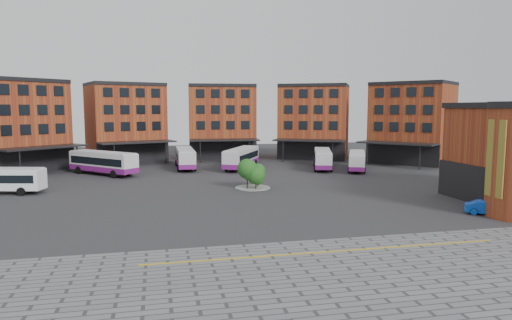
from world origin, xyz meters
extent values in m
plane|color=#28282B|center=(0.00, 0.00, 0.00)|extent=(160.00, 160.00, 0.00)
cube|color=slate|center=(2.00, -22.00, 0.01)|extent=(50.00, 22.00, 0.02)
cube|color=gold|center=(2.00, -14.00, 0.03)|extent=(26.00, 0.15, 0.02)
cube|color=#974621|center=(-31.45, 36.93, 7.00)|extent=(16.35, 16.13, 14.00)
cube|color=black|center=(-28.20, 33.32, 2.00)|extent=(10.00, 9.07, 4.00)
cube|color=black|center=(-31.45, 36.93, 14.30)|extent=(16.55, 16.35, 0.60)
cube|color=black|center=(-28.07, 33.17, 9.20)|extent=(8.60, 7.77, 8.00)
cube|color=black|center=(-26.63, 31.58, 4.00)|extent=(12.61, 11.97, 0.25)
cylinder|color=black|center=(-28.81, 27.19, 2.00)|extent=(0.20, 0.20, 4.00)
cylinder|color=black|center=(-22.05, 33.28, 2.00)|extent=(0.20, 0.20, 4.00)
cube|color=#974621|center=(-15.30, 46.44, 7.00)|extent=(15.55, 13.69, 14.00)
cube|color=black|center=(-13.72, 41.85, 2.00)|extent=(12.45, 4.71, 4.00)
cube|color=black|center=(-15.30, 46.44, 14.30)|extent=(15.65, 13.97, 0.60)
cube|color=black|center=(-13.66, 41.66, 9.20)|extent=(10.87, 3.87, 8.00)
cube|color=black|center=(-12.96, 39.63, 4.00)|extent=(13.72, 8.39, 0.25)
cylinder|color=black|center=(-16.67, 36.45, 2.00)|extent=(0.20, 0.20, 4.00)
cylinder|color=black|center=(-8.07, 39.41, 2.00)|extent=(0.20, 0.20, 4.00)
cube|color=#974621|center=(3.28, 48.89, 7.00)|extent=(13.67, 10.88, 14.00)
cube|color=black|center=(2.94, 44.05, 2.00)|extent=(13.00, 1.41, 4.00)
cube|color=black|center=(3.28, 48.89, 14.30)|extent=(13.69, 11.18, 0.60)
cube|color=black|center=(2.93, 43.85, 9.20)|extent=(11.42, 0.95, 8.00)
cube|color=black|center=(2.78, 41.70, 4.00)|extent=(13.28, 5.30, 0.25)
cylinder|color=black|center=(-1.89, 40.22, 2.00)|extent=(0.20, 0.20, 4.00)
cylinder|color=black|center=(7.19, 39.59, 2.00)|extent=(0.20, 0.20, 4.00)
cube|color=#974621|center=(21.34, 43.88, 7.00)|extent=(16.12, 14.81, 14.00)
cube|color=black|center=(19.14, 39.56, 2.00)|extent=(11.81, 6.35, 4.00)
cube|color=black|center=(21.34, 43.88, 14.30)|extent=(16.26, 15.08, 0.60)
cube|color=black|center=(19.04, 39.38, 9.20)|extent=(10.26, 5.33, 8.00)
cube|color=black|center=(18.07, 37.46, 4.00)|extent=(13.58, 9.82, 0.25)
cylinder|color=black|center=(13.20, 37.92, 2.00)|extent=(0.20, 0.20, 4.00)
cylinder|color=black|center=(21.31, 33.79, 2.00)|extent=(0.20, 0.20, 4.00)
cube|color=#974621|center=(36.00, 32.21, 7.00)|extent=(16.02, 16.39, 14.00)
cube|color=black|center=(32.29, 29.09, 2.00)|extent=(8.74, 10.28, 4.00)
cube|color=black|center=(36.00, 32.21, 14.30)|extent=(16.25, 16.58, 0.60)
cube|color=black|center=(32.14, 28.96, 9.20)|extent=(7.47, 8.86, 8.00)
cube|color=black|center=(30.49, 27.58, 4.00)|extent=(11.73, 12.79, 0.25)
cylinder|color=black|center=(26.19, 29.91, 2.00)|extent=(0.20, 0.20, 4.00)
cylinder|color=black|center=(32.03, 22.94, 2.00)|extent=(0.20, 0.20, 4.00)
cube|color=black|center=(22.90, -2.00, 2.00)|extent=(0.40, 12.00, 4.00)
cube|color=#F8551D|center=(20.10, -8.00, 5.50)|extent=(0.12, 2.20, 7.00)
cylinder|color=gray|center=(2.00, 12.00, 0.06)|extent=(4.40, 4.40, 0.12)
cylinder|color=#332114|center=(1.20, 11.40, 0.91)|extent=(0.14, 0.14, 1.83)
sphere|color=#1D4416|center=(1.20, 11.40, 2.56)|extent=(2.48, 2.48, 2.48)
sphere|color=#1D4416|center=(1.40, 11.25, 2.01)|extent=(1.74, 1.74, 1.74)
cylinder|color=#332114|center=(2.80, 12.60, 0.74)|extent=(0.14, 0.14, 1.48)
sphere|color=#1D4416|center=(2.80, 12.60, 2.07)|extent=(1.93, 1.93, 1.93)
sphere|color=#1D4416|center=(3.00, 12.45, 1.62)|extent=(1.35, 1.35, 1.35)
cylinder|color=#332114|center=(2.20, 11.00, 0.62)|extent=(0.14, 0.14, 1.25)
sphere|color=#1D4416|center=(2.20, 11.00, 1.75)|extent=(2.25, 2.25, 2.25)
sphere|color=#1D4416|center=(2.40, 10.85, 1.37)|extent=(1.58, 1.58, 1.58)
cylinder|color=black|center=(-24.96, 12.84, 0.49)|extent=(1.01, 0.51, 0.97)
cylinder|color=black|center=(-24.40, 15.21, 0.49)|extent=(1.01, 0.51, 0.97)
cube|color=silver|center=(-17.59, 28.05, 1.99)|extent=(10.72, 10.70, 2.75)
cube|color=black|center=(-17.59, 28.05, 2.19)|extent=(10.06, 10.04, 1.07)
cube|color=silver|center=(-17.59, 28.05, 3.42)|extent=(10.29, 10.27, 0.13)
cube|color=black|center=(-21.88, 32.33, 2.24)|extent=(1.77, 1.77, 1.23)
cube|color=#771A76|center=(-17.59, 28.05, 1.01)|extent=(10.77, 10.75, 0.79)
cylinder|color=black|center=(-21.37, 29.84, 0.56)|extent=(1.03, 1.03, 1.12)
cylinder|color=black|center=(-19.39, 31.83, 0.56)|extent=(1.03, 1.03, 1.12)
cylinder|color=black|center=(-15.78, 24.27, 0.56)|extent=(1.03, 1.03, 1.12)
cylinder|color=black|center=(-13.80, 26.25, 0.56)|extent=(1.03, 1.03, 1.12)
cube|color=silver|center=(-5.07, 32.65, 1.88)|extent=(2.65, 11.67, 2.60)
cube|color=black|center=(-5.07, 32.65, 2.07)|extent=(2.71, 10.74, 1.01)
cube|color=silver|center=(-5.07, 32.65, 3.24)|extent=(2.55, 11.21, 0.13)
cube|color=black|center=(-5.07, 38.38, 2.12)|extent=(2.25, 0.12, 1.17)
cube|color=#771A76|center=(-5.07, 32.65, 0.96)|extent=(2.69, 11.71, 0.74)
cylinder|color=black|center=(-6.40, 36.38, 0.53)|extent=(0.32, 1.06, 1.06)
cylinder|color=black|center=(-3.75, 36.38, 0.53)|extent=(0.32, 1.06, 1.06)
cylinder|color=black|center=(-6.40, 28.91, 0.53)|extent=(0.32, 1.06, 1.06)
cylinder|color=black|center=(-3.75, 28.91, 0.53)|extent=(0.32, 1.06, 1.06)
cube|color=silver|center=(3.99, 30.50, 1.94)|extent=(7.91, 11.92, 2.67)
cube|color=black|center=(3.99, 30.50, 2.13)|extent=(7.53, 11.09, 1.04)
cube|color=silver|center=(3.99, 30.50, 3.33)|extent=(7.60, 11.44, 0.13)
cube|color=black|center=(6.69, 35.75, 2.18)|extent=(2.12, 1.17, 1.20)
cube|color=#771A76|center=(3.99, 30.50, 0.98)|extent=(7.97, 11.97, 0.76)
cylinder|color=black|center=(4.54, 34.54, 0.55)|extent=(0.79, 1.12, 1.09)
cylinder|color=black|center=(6.96, 33.29, 0.55)|extent=(0.79, 1.12, 1.09)
cylinder|color=black|center=(1.03, 27.71, 0.55)|extent=(0.79, 1.12, 1.09)
cylinder|color=black|center=(3.45, 26.46, 0.55)|extent=(0.79, 1.12, 1.09)
cube|color=silver|center=(17.02, 27.31, 1.80)|extent=(5.99, 11.39, 2.49)
cube|color=black|center=(17.02, 27.31, 1.98)|extent=(5.76, 10.57, 0.96)
cube|color=silver|center=(17.02, 27.31, 3.10)|extent=(5.75, 10.94, 0.12)
cube|color=black|center=(18.77, 32.51, 2.03)|extent=(2.08, 0.81, 1.12)
cube|color=#771A76|center=(17.02, 27.31, 0.91)|extent=(6.04, 11.44, 0.71)
cylinder|color=black|center=(16.96, 31.10, 0.51)|extent=(0.61, 1.06, 1.02)
cylinder|color=black|center=(19.36, 30.29, 0.51)|extent=(0.61, 1.06, 1.02)
cylinder|color=black|center=(14.67, 24.33, 0.51)|extent=(0.61, 1.06, 1.02)
cylinder|color=black|center=(17.07, 23.52, 0.51)|extent=(0.61, 1.06, 1.02)
cube|color=silver|center=(21.72, 24.34, 1.68)|extent=(6.54, 10.46, 2.32)
cube|color=black|center=(21.72, 24.34, 1.85)|extent=(6.25, 9.73, 0.90)
cube|color=silver|center=(21.72, 24.34, 2.89)|extent=(6.28, 10.05, 0.11)
cube|color=black|center=(23.87, 28.98, 1.90)|extent=(1.88, 0.96, 1.04)
cube|color=#771A76|center=(21.72, 24.34, 0.85)|extent=(6.60, 10.52, 0.66)
cylinder|color=black|center=(22.05, 27.86, 0.47)|extent=(0.66, 0.98, 0.95)
cylinder|color=black|center=(24.20, 26.87, 0.47)|extent=(0.66, 0.98, 0.95)
cylinder|color=black|center=(19.24, 21.81, 0.47)|extent=(0.66, 0.98, 0.95)
cylinder|color=black|center=(21.39, 20.81, 0.47)|extent=(0.66, 0.98, 0.95)
imported|color=#0E42B6|center=(20.72, -6.70, 0.67)|extent=(4.15, 3.46, 1.34)
camera|label=1|loc=(-9.61, -43.15, 10.07)|focal=32.00mm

